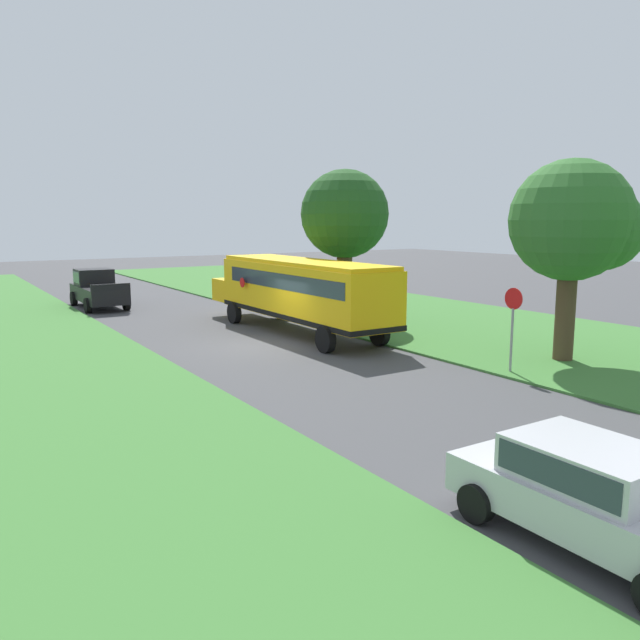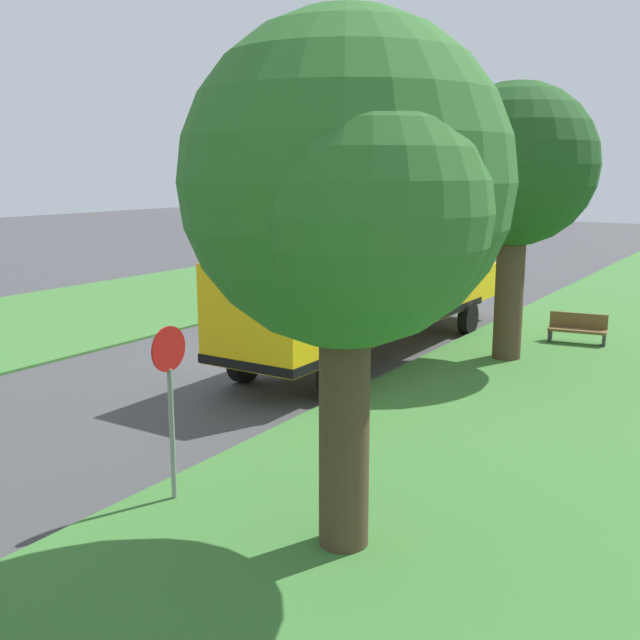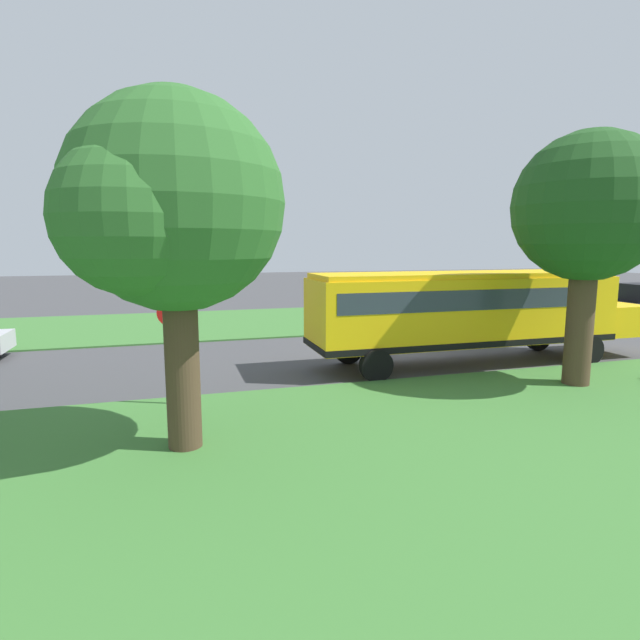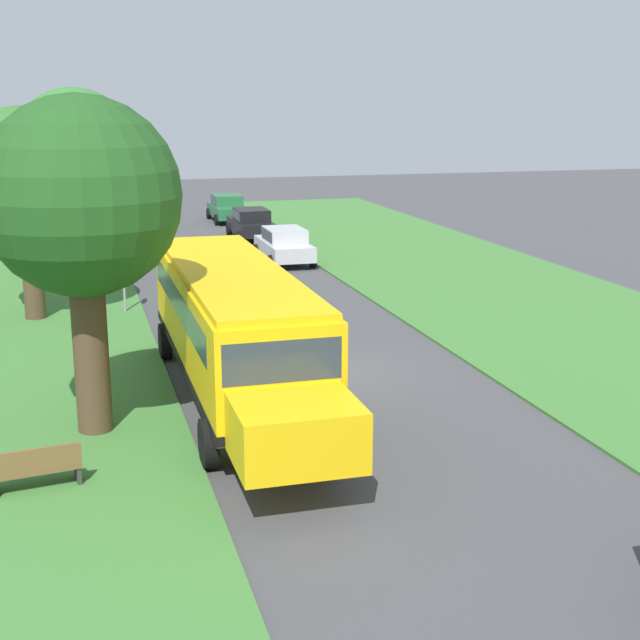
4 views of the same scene
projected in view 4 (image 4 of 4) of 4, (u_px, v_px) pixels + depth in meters
name	position (u px, v px, depth m)	size (l,w,h in m)	color
ground_plane	(323.00, 372.00, 23.54)	(120.00, 120.00, 0.00)	#424244
grass_far_side	(621.00, 346.00, 25.90)	(10.00, 80.00, 0.07)	#3D7533
school_bus	(234.00, 322.00, 20.98)	(2.84, 12.42, 3.16)	yellow
car_silver_nearest	(284.00, 243.00, 39.10)	(2.02, 4.40, 1.56)	#B7B7BC
car_black_middle	(251.00, 222.00, 45.94)	(2.02, 4.40, 1.56)	black
car_green_furthest	(227.00, 206.00, 52.60)	(2.02, 4.40, 1.56)	#236038
oak_tree_beside_bus	(79.00, 201.00, 17.95)	(4.11, 4.11, 7.16)	#4C3826
oak_tree_roadside_mid	(20.00, 175.00, 28.09)	(4.10, 4.08, 6.85)	#4C3826
oak_tree_far_end	(76.00, 149.00, 35.57)	(4.94, 4.94, 7.51)	brown
stop_sign	(123.00, 263.00, 29.63)	(0.08, 0.68, 2.74)	gray
park_bench	(36.00, 469.00, 16.22)	(1.66, 0.73, 0.92)	brown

